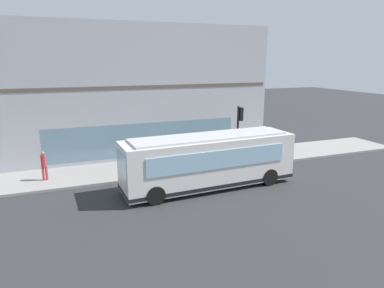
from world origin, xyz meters
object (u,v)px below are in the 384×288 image
at_px(pedestrian_walking_along_curb, 201,147).
at_px(traffic_light_near_corner, 239,124).
at_px(pedestrian_by_light_pole, 44,164).
at_px(city_bus_nearside, 209,161).
at_px(fire_hydrant, 158,156).
at_px(newspaper_vending_box, 222,150).

bearing_deg(pedestrian_walking_along_curb, traffic_light_near_corner, -136.37).
xyz_separation_m(pedestrian_walking_along_curb, pedestrian_by_light_pole, (-0.86, 10.49, 0.11)).
height_order(pedestrian_walking_along_curb, pedestrian_by_light_pole, pedestrian_by_light_pole).
xyz_separation_m(traffic_light_near_corner, pedestrian_by_light_pole, (1.20, 12.46, -1.79)).
xyz_separation_m(city_bus_nearside, fire_hydrant, (5.71, 1.47, -1.04)).
bearing_deg(traffic_light_near_corner, newspaper_vending_box, 4.21).
distance_m(pedestrian_walking_along_curb, pedestrian_by_light_pole, 10.53).
bearing_deg(traffic_light_near_corner, pedestrian_walking_along_curb, 43.63).
bearing_deg(pedestrian_walking_along_curb, fire_hydrant, 78.59).
relative_size(city_bus_nearside, fire_hydrant, 13.71).
xyz_separation_m(traffic_light_near_corner, newspaper_vending_box, (2.22, 0.16, -2.36)).
distance_m(traffic_light_near_corner, fire_hydrant, 6.22).
xyz_separation_m(city_bus_nearside, newspaper_vending_box, (5.24, -3.42, -0.95)).
bearing_deg(pedestrian_walking_along_curb, newspaper_vending_box, -85.09).
relative_size(pedestrian_by_light_pole, newspaper_vending_box, 1.97).
distance_m(pedestrian_by_light_pole, newspaper_vending_box, 12.35).
xyz_separation_m(pedestrian_by_light_pole, newspaper_vending_box, (1.02, -12.29, -0.57)).
height_order(city_bus_nearside, pedestrian_by_light_pole, city_bus_nearside).
xyz_separation_m(traffic_light_near_corner, fire_hydrant, (2.68, 5.05, -2.45)).
height_order(city_bus_nearside, newspaper_vending_box, city_bus_nearside).
relative_size(fire_hydrant, pedestrian_by_light_pole, 0.42).
distance_m(traffic_light_near_corner, pedestrian_walking_along_curb, 3.42).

